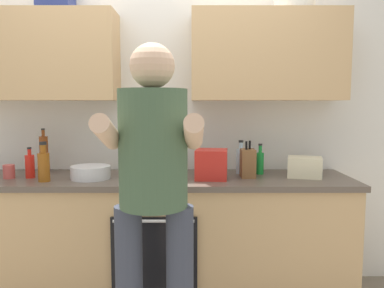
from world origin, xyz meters
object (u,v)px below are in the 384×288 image
at_px(bottle_soy, 183,164).
at_px(cup_ceramic, 9,172).
at_px(potted_herb, 140,157).
at_px(grocery_bag_crisps, 211,164).
at_px(bottle_syrup, 44,165).
at_px(bottle_vinegar, 44,154).
at_px(bottle_water, 241,160).
at_px(knife_block, 248,163).
at_px(person_standing, 153,186).
at_px(bottle_hotsauce, 30,166).
at_px(bottle_soda, 260,162).
at_px(grocery_bag_rice, 305,167).
at_px(bottle_oil, 176,160).
at_px(mixing_bowl, 91,172).

distance_m(bottle_soy, cup_ceramic, 1.24).
distance_m(potted_herb, grocery_bag_crisps, 0.50).
xyz_separation_m(bottle_syrup, bottle_vinegar, (-0.12, 0.32, 0.03)).
relative_size(bottle_water, knife_block, 0.96).
bearing_deg(bottle_vinegar, potted_herb, -16.24).
bearing_deg(person_standing, bottle_hotsauce, 139.87).
relative_size(bottle_soda, grocery_bag_rice, 0.98).
relative_size(grocery_bag_rice, grocery_bag_crisps, 1.08).
xyz_separation_m(person_standing, bottle_soda, (0.70, 0.96, -0.03)).
xyz_separation_m(bottle_oil, bottle_water, (0.48, 0.28, -0.04)).
height_order(bottle_water, cup_ceramic, bottle_water).
bearing_deg(bottle_soy, knife_block, -14.76).
bearing_deg(grocery_bag_crisps, potted_herb, 179.32).
distance_m(bottle_hotsauce, bottle_soy, 1.09).
bearing_deg(grocery_bag_rice, bottle_soy, 172.48).
xyz_separation_m(bottle_syrup, knife_block, (1.40, 0.15, -0.01)).
height_order(person_standing, potted_herb, person_standing).
bearing_deg(bottle_water, bottle_vinegar, 179.20).
bearing_deg(person_standing, bottle_soy, 82.53).
bearing_deg(cup_ceramic, bottle_hotsauce, 8.17).
distance_m(bottle_syrup, grocery_bag_crisps, 1.14).
relative_size(bottle_hotsauce, bottle_vinegar, 0.64).
distance_m(bottle_soda, grocery_bag_rice, 0.32).
distance_m(person_standing, bottle_syrup, 1.06).
xyz_separation_m(person_standing, mixing_bowl, (-0.52, 0.78, -0.07)).
height_order(bottle_syrup, grocery_bag_rice, bottle_syrup).
height_order(bottle_hotsauce, potted_herb, potted_herb).
relative_size(bottle_soy, bottle_oil, 0.56).
bearing_deg(bottle_soy, bottle_oil, -99.04).
bearing_deg(potted_herb, bottle_hotsauce, 177.77).
xyz_separation_m(bottle_water, cup_ceramic, (-1.66, -0.19, -0.05)).
distance_m(bottle_hotsauce, bottle_vinegar, 0.20).
bearing_deg(bottle_water, bottle_hotsauce, -173.60).
xyz_separation_m(bottle_oil, grocery_bag_crisps, (0.24, 0.08, -0.04)).
xyz_separation_m(bottle_vinegar, potted_herb, (0.76, -0.22, 0.01)).
distance_m(bottle_water, grocery_bag_crisps, 0.31).
bearing_deg(bottle_soda, bottle_vinegar, 178.44).
bearing_deg(potted_herb, mixing_bowl, -180.00).
relative_size(person_standing, potted_herb, 6.32).
height_order(bottle_syrup, potted_herb, potted_herb).
relative_size(bottle_syrup, knife_block, 1.03).
bearing_deg(knife_block, bottle_soda, 48.31).
distance_m(bottle_vinegar, bottle_water, 1.49).
distance_m(bottle_oil, potted_herb, 0.27).
xyz_separation_m(bottle_vinegar, grocery_bag_rice, (1.93, -0.16, -0.07)).
relative_size(bottle_hotsauce, bottle_soy, 1.13).
bearing_deg(knife_block, grocery_bag_rice, 1.00).
bearing_deg(cup_ceramic, knife_block, 1.49).
bearing_deg(mixing_bowl, grocery_bag_rice, 2.32).
distance_m(bottle_syrup, grocery_bag_rice, 1.82).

